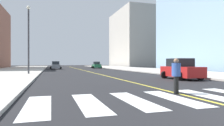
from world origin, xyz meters
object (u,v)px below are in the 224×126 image
Objects in this scene: pedestrian_crossing at (176,74)px; street_lamp at (29,34)px; car_gray_nearest at (56,66)px; park_bench at (184,69)px; car_red_third at (181,69)px; car_green_second at (96,65)px.

pedestrian_crossing is 20.12m from street_lamp.
pedestrian_crossing is 0.21× the size of street_lamp.
car_gray_nearest is 28.55m from park_bench.
pedestrian_crossing is at bearing 53.61° from car_red_third.
street_lamp is at bearing -100.46° from car_gray_nearest.
park_bench is (15.16, -24.20, -0.13)m from car_gray_nearest.
car_green_second is at bearing 13.40° from park_bench.
car_green_second is (10.10, 4.33, -0.02)m from car_gray_nearest.
car_red_third is at bearing -37.66° from street_lamp.
car_gray_nearest is 1.02× the size of car_green_second.
street_lamp reaches higher than car_red_third.
car_red_third reaches higher than pedestrian_crossing.
car_green_second is 28.98m from park_bench.
car_gray_nearest is at bearing -125.30° from pedestrian_crossing.
pedestrian_crossing is (-10.35, -13.59, 0.25)m from park_bench.
street_lamp reaches higher than park_bench.
car_red_third is 17.87m from street_lamp.
car_gray_nearest is 0.94× the size of car_red_third.
car_red_third reaches higher than car_gray_nearest.
street_lamp reaches higher than pedestrian_crossing.
street_lamp is at bearing 80.44° from park_bench.
park_bench is at bearing 102.00° from car_green_second.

